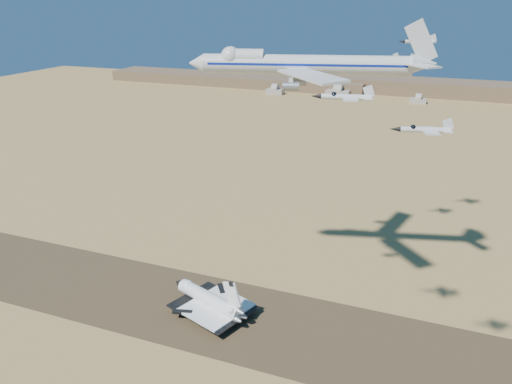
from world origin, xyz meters
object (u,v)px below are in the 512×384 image
(shuttle, at_px, (209,300))
(chase_jet_a, at_px, (345,97))
(crew_b, at_px, (224,328))
(chase_jet_b, at_px, (424,130))
(carrier_747, at_px, (299,64))
(crew_a, at_px, (217,321))
(chase_jet_c, at_px, (383,60))
(chase_jet_d, at_px, (419,41))
(crew_c, at_px, (219,325))

(shuttle, relative_size, chase_jet_a, 2.43)
(crew_b, distance_m, chase_jet_a, 104.49)
(crew_b, bearing_deg, chase_jet_b, -145.83)
(carrier_747, distance_m, chase_jet_b, 78.57)
(crew_a, bearing_deg, chase_jet_b, -99.07)
(carrier_747, height_order, crew_a, carrier_747)
(crew_a, xyz_separation_m, chase_jet_a, (47.89, -17.18, 94.06))
(chase_jet_c, height_order, chase_jet_d, chase_jet_d)
(crew_a, relative_size, chase_jet_d, 0.10)
(chase_jet_a, bearing_deg, crew_c, 150.39)
(carrier_747, bearing_deg, crew_b, -131.56)
(chase_jet_d, bearing_deg, crew_a, -139.90)
(crew_c, height_order, chase_jet_a, chase_jet_a)
(shuttle, height_order, crew_c, shuttle)
(crew_c, bearing_deg, chase_jet_a, -135.05)
(carrier_747, xyz_separation_m, crew_c, (-19.08, -32.37, -95.49))
(chase_jet_c, bearing_deg, crew_a, -143.77)
(crew_c, xyz_separation_m, chase_jet_c, (42.72, 78.66, 93.08))
(carrier_747, height_order, chase_jet_b, carrier_747)
(chase_jet_b, distance_m, chase_jet_c, 111.16)
(shuttle, distance_m, crew_c, 12.49)
(crew_c, height_order, chase_jet_d, chase_jet_d)
(chase_jet_d, bearing_deg, shuttle, -144.39)
(crew_c, relative_size, chase_jet_a, 0.12)
(crew_c, bearing_deg, chase_jet_d, -57.15)
(chase_jet_a, bearing_deg, crew_b, 150.49)
(shuttle, xyz_separation_m, crew_b, (10.60, -9.17, -4.22))
(shuttle, height_order, chase_jet_d, chase_jet_d)
(chase_jet_a, bearing_deg, carrier_747, 107.88)
(shuttle, xyz_separation_m, crew_c, (8.31, -8.34, -4.17))
(crew_c, bearing_deg, chase_jet_c, -55.56)
(shuttle, distance_m, chase_jet_a, 107.33)
(carrier_747, height_order, chase_jet_c, carrier_747)
(crew_a, distance_m, crew_c, 3.10)
(crew_a, bearing_deg, shuttle, 61.82)
(shuttle, height_order, chase_jet_b, chase_jet_b)
(carrier_747, height_order, chase_jet_d, carrier_747)
(shuttle, distance_m, chase_jet_d, 144.36)
(carrier_747, xyz_separation_m, chase_jet_c, (23.64, 46.29, -2.42))
(crew_b, bearing_deg, shuttle, 17.51)
(crew_b, bearing_deg, chase_jet_a, -139.54)
(crew_c, xyz_separation_m, chase_jet_d, (55.48, 95.71, 99.75))
(crew_c, relative_size, chase_jet_b, 0.14)
(shuttle, height_order, crew_b, shuttle)
(crew_b, distance_m, chase_jet_b, 115.04)
(chase_jet_a, relative_size, chase_jet_d, 1.00)
(shuttle, relative_size, crew_c, 20.93)
(chase_jet_b, height_order, chase_jet_c, chase_jet_c)
(crew_c, height_order, chase_jet_b, chase_jet_b)
(carrier_747, relative_size, crew_a, 55.84)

